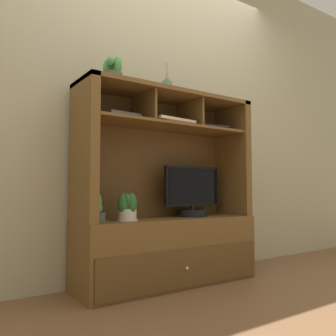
{
  "coord_description": "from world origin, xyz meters",
  "views": [
    {
      "loc": [
        -1.45,
        -2.14,
        0.67
      ],
      "look_at": [
        0.0,
        0.0,
        0.83
      ],
      "focal_mm": 37.94,
      "sensor_mm": 36.0,
      "label": 1
    }
  ],
  "objects_px": {
    "media_console": "(167,222)",
    "magazine_stack_left": "(118,118)",
    "potted_succulent": "(113,72)",
    "tv_monitor": "(193,195)",
    "potted_orchid": "(127,207)",
    "potted_fern": "(97,211)",
    "magazine_stack_right": "(205,129)",
    "diffuser_bottle": "(167,87)",
    "magazine_stack_centre": "(170,122)"
  },
  "relations": [
    {
      "from": "potted_orchid",
      "to": "magazine_stack_left",
      "type": "height_order",
      "value": "magazine_stack_left"
    },
    {
      "from": "media_console",
      "to": "magazine_stack_centre",
      "type": "xyz_separation_m",
      "value": [
        -0.01,
        -0.05,
        0.73
      ]
    },
    {
      "from": "potted_fern",
      "to": "magazine_stack_left",
      "type": "height_order",
      "value": "magazine_stack_left"
    },
    {
      "from": "potted_orchid",
      "to": "potted_fern",
      "type": "relative_size",
      "value": 1.01
    },
    {
      "from": "media_console",
      "to": "diffuser_bottle",
      "type": "distance_m",
      "value": 1.0
    },
    {
      "from": "potted_orchid",
      "to": "magazine_stack_right",
      "type": "bearing_deg",
      "value": 6.16
    },
    {
      "from": "magazine_stack_centre",
      "to": "diffuser_bottle",
      "type": "xyz_separation_m",
      "value": [
        0.01,
        0.06,
        0.27
      ]
    },
    {
      "from": "tv_monitor",
      "to": "magazine_stack_centre",
      "type": "height_order",
      "value": "magazine_stack_centre"
    },
    {
      "from": "tv_monitor",
      "to": "magazine_stack_right",
      "type": "height_order",
      "value": "magazine_stack_right"
    },
    {
      "from": "magazine_stack_right",
      "to": "magazine_stack_centre",
      "type": "bearing_deg",
      "value": -168.81
    },
    {
      "from": "tv_monitor",
      "to": "potted_orchid",
      "type": "distance_m",
      "value": 0.6
    },
    {
      "from": "potted_fern",
      "to": "potted_succulent",
      "type": "xyz_separation_m",
      "value": [
        0.11,
        0.02,
        0.94
      ]
    },
    {
      "from": "media_console",
      "to": "magazine_stack_left",
      "type": "relative_size",
      "value": 4.88
    },
    {
      "from": "magazine_stack_centre",
      "to": "media_console",
      "type": "bearing_deg",
      "value": 80.19
    },
    {
      "from": "media_console",
      "to": "magazine_stack_left",
      "type": "height_order",
      "value": "media_console"
    },
    {
      "from": "media_console",
      "to": "diffuser_bottle",
      "type": "height_order",
      "value": "diffuser_bottle"
    },
    {
      "from": "magazine_stack_centre",
      "to": "magazine_stack_right",
      "type": "relative_size",
      "value": 1.01
    },
    {
      "from": "magazine_stack_left",
      "to": "media_console",
      "type": "bearing_deg",
      "value": -6.56
    },
    {
      "from": "tv_monitor",
      "to": "potted_orchid",
      "type": "xyz_separation_m",
      "value": [
        -0.59,
        -0.06,
        -0.07
      ]
    },
    {
      "from": "tv_monitor",
      "to": "potted_succulent",
      "type": "distance_m",
      "value": 1.08
    },
    {
      "from": "magazine_stack_right",
      "to": "diffuser_bottle",
      "type": "height_order",
      "value": "diffuser_bottle"
    },
    {
      "from": "tv_monitor",
      "to": "potted_succulent",
      "type": "xyz_separation_m",
      "value": [
        -0.68,
        0.0,
        0.84
      ]
    },
    {
      "from": "potted_orchid",
      "to": "potted_fern",
      "type": "xyz_separation_m",
      "value": [
        -0.2,
        0.04,
        -0.03
      ]
    },
    {
      "from": "potted_orchid",
      "to": "tv_monitor",
      "type": "bearing_deg",
      "value": 5.82
    },
    {
      "from": "potted_fern",
      "to": "potted_succulent",
      "type": "distance_m",
      "value": 0.94
    },
    {
      "from": "magazine_stack_left",
      "to": "potted_succulent",
      "type": "distance_m",
      "value": 0.31
    },
    {
      "from": "tv_monitor",
      "to": "potted_orchid",
      "type": "bearing_deg",
      "value": -174.18
    },
    {
      "from": "tv_monitor",
      "to": "magazine_stack_left",
      "type": "xyz_separation_m",
      "value": [
        -0.62,
        0.04,
        0.54
      ]
    },
    {
      "from": "media_console",
      "to": "potted_fern",
      "type": "height_order",
      "value": "media_console"
    },
    {
      "from": "diffuser_bottle",
      "to": "potted_succulent",
      "type": "xyz_separation_m",
      "value": [
        -0.44,
        0.0,
        0.04
      ]
    },
    {
      "from": "media_console",
      "to": "potted_succulent",
      "type": "bearing_deg",
      "value": 179.21
    },
    {
      "from": "magazine_stack_right",
      "to": "diffuser_bottle",
      "type": "distance_m",
      "value": 0.47
    },
    {
      "from": "tv_monitor",
      "to": "potted_succulent",
      "type": "height_order",
      "value": "potted_succulent"
    },
    {
      "from": "magazine_stack_right",
      "to": "diffuser_bottle",
      "type": "xyz_separation_m",
      "value": [
        -0.38,
        -0.02,
        0.27
      ]
    },
    {
      "from": "potted_fern",
      "to": "diffuser_bottle",
      "type": "bearing_deg",
      "value": 1.98
    },
    {
      "from": "diffuser_bottle",
      "to": "potted_succulent",
      "type": "bearing_deg",
      "value": 179.94
    },
    {
      "from": "potted_fern",
      "to": "magazine_stack_left",
      "type": "xyz_separation_m",
      "value": [
        0.17,
        0.06,
        0.63
      ]
    },
    {
      "from": "tv_monitor",
      "to": "diffuser_bottle",
      "type": "height_order",
      "value": "diffuser_bottle"
    },
    {
      "from": "media_console",
      "to": "potted_orchid",
      "type": "height_order",
      "value": "media_console"
    },
    {
      "from": "potted_succulent",
      "to": "potted_fern",
      "type": "bearing_deg",
      "value": -170.32
    },
    {
      "from": "media_console",
      "to": "magazine_stack_centre",
      "type": "bearing_deg",
      "value": -99.81
    },
    {
      "from": "potted_fern",
      "to": "tv_monitor",
      "type": "bearing_deg",
      "value": 1.4
    },
    {
      "from": "media_console",
      "to": "magazine_stack_centre",
      "type": "height_order",
      "value": "media_console"
    },
    {
      "from": "tv_monitor",
      "to": "magazine_stack_left",
      "type": "bearing_deg",
      "value": 176.47
    },
    {
      "from": "magazine_stack_right",
      "to": "media_console",
      "type": "bearing_deg",
      "value": -176.28
    },
    {
      "from": "magazine_stack_left",
      "to": "potted_succulent",
      "type": "height_order",
      "value": "potted_succulent"
    },
    {
      "from": "media_console",
      "to": "potted_fern",
      "type": "relative_size",
      "value": 7.63
    },
    {
      "from": "potted_orchid",
      "to": "magazine_stack_centre",
      "type": "xyz_separation_m",
      "value": [
        0.35,
        0.0,
        0.6
      ]
    },
    {
      "from": "tv_monitor",
      "to": "potted_orchid",
      "type": "relative_size",
      "value": 2.74
    },
    {
      "from": "tv_monitor",
      "to": "magazine_stack_right",
      "type": "relative_size",
      "value": 1.47
    }
  ]
}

